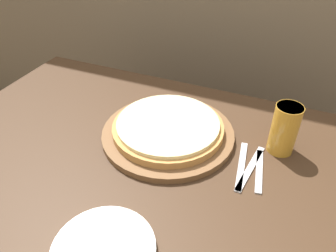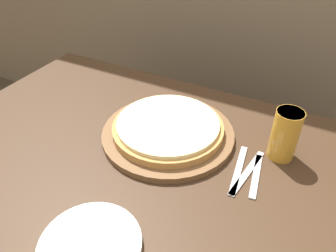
{
  "view_description": "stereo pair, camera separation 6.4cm",
  "coord_description": "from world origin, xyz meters",
  "px_view_note": "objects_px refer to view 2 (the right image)",
  "views": [
    {
      "loc": [
        0.3,
        -0.63,
        1.4
      ],
      "look_at": [
        -0.02,
        0.12,
        0.79
      ],
      "focal_mm": 35.0,
      "sensor_mm": 36.0,
      "label": 1
    },
    {
      "loc": [
        0.36,
        -0.6,
        1.4
      ],
      "look_at": [
        -0.02,
        0.12,
        0.79
      ],
      "focal_mm": 35.0,
      "sensor_mm": 36.0,
      "label": 2
    }
  ],
  "objects_px": {
    "fork": "(238,170)",
    "spoon": "(256,176)",
    "pizza_on_board": "(168,130)",
    "dinner_knife": "(247,173)",
    "dinner_plate": "(90,245)",
    "beer_glass": "(285,133)"
  },
  "relations": [
    {
      "from": "beer_glass",
      "to": "dinner_plate",
      "type": "relative_size",
      "value": 0.68
    },
    {
      "from": "fork",
      "to": "beer_glass",
      "type": "bearing_deg",
      "value": 53.07
    },
    {
      "from": "spoon",
      "to": "beer_glass",
      "type": "bearing_deg",
      "value": 71.89
    },
    {
      "from": "fork",
      "to": "dinner_knife",
      "type": "xyz_separation_m",
      "value": [
        0.02,
        0.0,
        0.0
      ]
    },
    {
      "from": "dinner_plate",
      "to": "dinner_knife",
      "type": "xyz_separation_m",
      "value": [
        0.24,
        0.39,
        -0.01
      ]
    },
    {
      "from": "dinner_knife",
      "to": "dinner_plate",
      "type": "bearing_deg",
      "value": -122.01
    },
    {
      "from": "dinner_plate",
      "to": "spoon",
      "type": "distance_m",
      "value": 0.47
    },
    {
      "from": "fork",
      "to": "pizza_on_board",
      "type": "bearing_deg",
      "value": 169.42
    },
    {
      "from": "beer_glass",
      "to": "dinner_plate",
      "type": "distance_m",
      "value": 0.59
    },
    {
      "from": "fork",
      "to": "dinner_knife",
      "type": "height_order",
      "value": "same"
    },
    {
      "from": "dinner_knife",
      "to": "spoon",
      "type": "bearing_deg",
      "value": 0.0
    },
    {
      "from": "pizza_on_board",
      "to": "dinner_plate",
      "type": "bearing_deg",
      "value": -85.89
    },
    {
      "from": "pizza_on_board",
      "to": "dinner_plate",
      "type": "distance_m",
      "value": 0.43
    },
    {
      "from": "pizza_on_board",
      "to": "dinner_knife",
      "type": "height_order",
      "value": "pizza_on_board"
    },
    {
      "from": "dinner_plate",
      "to": "dinner_knife",
      "type": "height_order",
      "value": "dinner_plate"
    },
    {
      "from": "dinner_knife",
      "to": "spoon",
      "type": "xyz_separation_m",
      "value": [
        0.03,
        0.0,
        0.0
      ]
    },
    {
      "from": "pizza_on_board",
      "to": "beer_glass",
      "type": "height_order",
      "value": "beer_glass"
    },
    {
      "from": "dinner_plate",
      "to": "fork",
      "type": "height_order",
      "value": "dinner_plate"
    },
    {
      "from": "beer_glass",
      "to": "dinner_knife",
      "type": "relative_size",
      "value": 0.76
    },
    {
      "from": "fork",
      "to": "spoon",
      "type": "distance_m",
      "value": 0.05
    },
    {
      "from": "beer_glass",
      "to": "fork",
      "type": "relative_size",
      "value": 0.76
    },
    {
      "from": "dinner_plate",
      "to": "beer_glass",
      "type": "bearing_deg",
      "value": 58.83
    }
  ]
}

